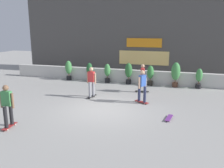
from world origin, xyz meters
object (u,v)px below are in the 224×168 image
Objects in this scene: potted_plant_3 at (129,72)px; skater_by_wall_right at (142,77)px; potted_plant_2 at (107,72)px; potted_plant_4 at (150,74)px; potted_plant_5 at (176,73)px; potted_plant_1 at (89,71)px; potted_plant_0 at (69,69)px; skateboard_near_camera at (169,118)px; skater_far_right at (7,104)px; skater_mid_plaza at (142,85)px; skater_far_left at (91,81)px; potted_plant_6 at (199,78)px.

skater_by_wall_right is at bearing -56.85° from potted_plant_3.
potted_plant_4 is (3.00, 0.00, 0.02)m from potted_plant_2.
potted_plant_4 is at bearing 180.00° from potted_plant_5.
potted_plant_1 reaches higher than potted_plant_2.
potted_plant_0 is at bearing 180.00° from potted_plant_3.
skater_far_right is at bearing -155.52° from skateboard_near_camera.
skater_far_right and skater_mid_plaza have the same top height.
skater_far_right is 1.00× the size of skater_mid_plaza.
skater_far_left is (-2.68, -3.83, 0.19)m from potted_plant_4.
skater_far_left is at bearing -146.31° from potted_plant_6.
potted_plant_2 is at bearing 128.02° from skateboard_near_camera.
skater_far_right reaches higher than potted_plant_3.
potted_plant_4 reaches higher than potted_plant_6.
skater_by_wall_right reaches higher than skateboard_near_camera.
potted_plant_3 is 1.49m from potted_plant_4.
potted_plant_6 is (4.54, 0.00, -0.13)m from potted_plant_3.
skater_mid_plaza is at bearing -126.02° from potted_plant_6.
potted_plant_6 is at bearing 0.00° from potted_plant_1.
potted_plant_0 is 0.89× the size of potted_plant_5.
potted_plant_5 is 1.46m from potted_plant_6.
potted_plant_1 reaches higher than skateboard_near_camera.
skater_far_right is (1.75, -8.57, 0.12)m from potted_plant_0.
potted_plant_4 reaches higher than potted_plant_2.
potted_plant_6 is 0.75× the size of skater_far_left.
potted_plant_3 is at bearing -180.00° from potted_plant_6.
potted_plant_3 is at bearing -0.00° from potted_plant_1.
skater_far_left reaches higher than potted_plant_3.
skateboard_near_camera is at bearing -51.98° from potted_plant_2.
potted_plant_4 reaches higher than potted_plant_1.
potted_plant_0 is 1.08× the size of potted_plant_2.
potted_plant_5 is 0.95× the size of skater_by_wall_right.
potted_plant_5 is 10.38m from skater_far_right.
potted_plant_2 is 7.53m from skateboard_near_camera.
potted_plant_0 is 0.84× the size of skater_far_left.
potted_plant_2 is 0.91× the size of potted_plant_3.
skater_mid_plaza is (3.13, -4.02, 0.21)m from potted_plant_2.
potted_plant_2 is at bearing 180.00° from potted_plant_5.
potted_plant_5 reaches higher than potted_plant_6.
potted_plant_0 is 6.10m from skater_by_wall_right.
skater_by_wall_right is at bearing -35.02° from potted_plant_2.
potted_plant_1 is 1.63× the size of skateboard_near_camera.
potted_plant_1 is 0.79× the size of skater_mid_plaza.
potted_plant_3 reaches higher than potted_plant_1.
potted_plant_2 is at bearing -180.00° from potted_plant_6.
potted_plant_2 is 0.82× the size of potted_plant_5.
potted_plant_5 reaches higher than potted_plant_3.
skater_far_right is at bearing -116.27° from potted_plant_4.
potted_plant_1 is 4.17m from skater_far_left.
skater_by_wall_right is (1.28, -1.96, 0.11)m from potted_plant_3.
potted_plant_5 is at bearing 90.00° from skateboard_near_camera.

